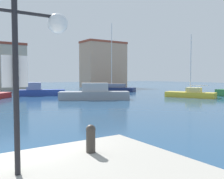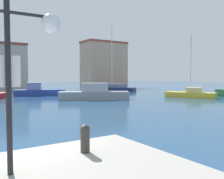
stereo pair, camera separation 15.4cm
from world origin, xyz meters
The scene contains 10 objects.
water centered at (15.00, 20.00, 0.00)m, with size 160.00×160.00×0.00m, color navy.
lamppost centered at (-0.31, -2.42, 3.59)m, with size 1.94×0.38×3.94m.
bottle centered at (-0.29, -2.28, 1.18)m, with size 0.08×0.08×0.32m.
mooring_bollard centered at (1.39, -2.01, 1.40)m, with size 0.22×0.22×0.64m.
motorboat_grey_behind_lamppost centered at (13.45, 18.84, 0.68)m, with size 8.29×5.87×1.96m.
motorboat_blue_far_right centered at (9.75, 28.32, 0.62)m, with size 7.18×4.09×1.88m.
sailboat_yellow_mid_harbor centered at (25.33, 14.25, 0.48)m, with size 4.44×6.54×8.15m.
sailboat_navy_outer_mooring centered at (24.22, 30.93, 0.54)m, with size 6.76×8.36×12.31m.
waterfront_apartments centered at (8.78, 50.59, 4.81)m, with size 8.75×9.23×9.61m.
harbor_office centered at (31.83, 46.23, 5.67)m, with size 10.79×5.94×11.32m.
Camera 2 is at (-1.22, -7.05, 2.80)m, focal length 39.99 mm.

